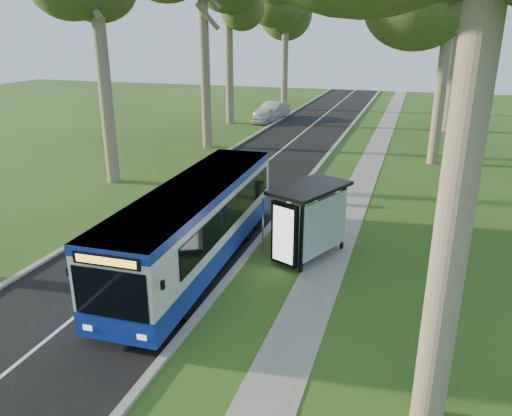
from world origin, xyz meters
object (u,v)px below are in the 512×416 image
(bus_stop_sign, at_px, (263,218))
(car_silver, at_px, (272,111))
(bus_shelter, at_px, (311,211))
(bus, at_px, (196,225))
(car_white, at_px, (266,115))
(litter_bin, at_px, (302,194))

(bus_stop_sign, xyz_separation_m, car_silver, (-8.31, 29.85, -0.57))
(bus_shelter, bearing_deg, bus, -134.59)
(car_white, distance_m, car_silver, 1.89)
(car_silver, bearing_deg, car_white, -82.92)
(litter_bin, distance_m, car_silver, 25.07)
(bus_shelter, height_order, litter_bin, bus_shelter)
(bus_stop_sign, distance_m, car_silver, 30.99)
(litter_bin, bearing_deg, car_silver, 109.63)
(bus, height_order, litter_bin, bus)
(bus, relative_size, car_silver, 2.27)
(bus, relative_size, bus_stop_sign, 5.18)
(bus, height_order, bus_shelter, bus)
(bus_stop_sign, xyz_separation_m, litter_bin, (0.11, 6.24, -0.93))
(bus, relative_size, car_white, 2.91)
(bus_stop_sign, bearing_deg, car_silver, 85.72)
(bus, xyz_separation_m, litter_bin, (2.05, 8.00, -1.10))
(bus_shelter, relative_size, car_silver, 0.72)
(bus_stop_sign, height_order, litter_bin, bus_stop_sign)
(litter_bin, height_order, car_silver, car_silver)
(bus_shelter, relative_size, car_white, 0.93)
(car_silver, bearing_deg, litter_bin, -61.56)
(litter_bin, relative_size, car_white, 0.23)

